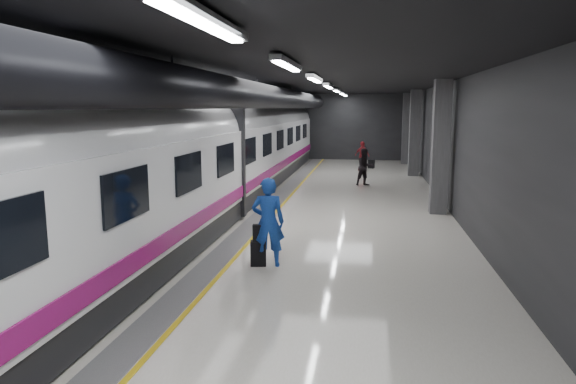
{
  "coord_description": "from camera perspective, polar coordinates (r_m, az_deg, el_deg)",
  "views": [
    {
      "loc": [
        2.15,
        -15.85,
        3.57
      ],
      "look_at": [
        0.09,
        -2.66,
        1.37
      ],
      "focal_mm": 32.0,
      "sensor_mm": 36.0,
      "label": 1
    }
  ],
  "objects": [
    {
      "name": "platform_hall",
      "position": [
        16.98,
        0.65,
        9.23
      ],
      "size": [
        10.02,
        40.02,
        4.51
      ],
      "color": "black",
      "rests_on": "ground"
    },
    {
      "name": "traveler_main",
      "position": [
        11.61,
        -2.23,
        -3.36
      ],
      "size": [
        0.81,
        0.59,
        2.04
      ],
      "primitive_type": "imported",
      "rotation": [
        0.0,
        0.0,
        3.29
      ],
      "color": "#1840B8",
      "rests_on": "ground"
    },
    {
      "name": "train",
      "position": [
        16.81,
        -9.9,
        4.08
      ],
      "size": [
        3.05,
        38.0,
        4.05
      ],
      "color": "black",
      "rests_on": "ground"
    },
    {
      "name": "traveler_far_b",
      "position": [
        30.04,
        8.23,
        4.01
      ],
      "size": [
        1.04,
        0.87,
        1.66
      ],
      "primitive_type": "imported",
      "rotation": [
        0.0,
        0.0,
        -0.58
      ],
      "color": "maroon",
      "rests_on": "ground"
    },
    {
      "name": "shoulder_bag",
      "position": [
        11.67,
        -3.23,
        -4.56
      ],
      "size": [
        0.31,
        0.2,
        0.39
      ],
      "primitive_type": "cube",
      "rotation": [
        0.0,
        0.0,
        0.16
      ],
      "color": "black",
      "rests_on": "suitcase_main"
    },
    {
      "name": "suitcase_main",
      "position": [
        11.81,
        -3.32,
        -6.82
      ],
      "size": [
        0.39,
        0.29,
        0.58
      ],
      "primitive_type": "cube",
      "rotation": [
        0.0,
        0.0,
        0.19
      ],
      "color": "black",
      "rests_on": "ground"
    },
    {
      "name": "ground",
      "position": [
        16.39,
        1.14,
        -3.24
      ],
      "size": [
        40.0,
        40.0,
        0.0
      ],
      "primitive_type": "plane",
      "color": "silver",
      "rests_on": "ground"
    },
    {
      "name": "traveler_far_a",
      "position": [
        23.95,
        8.55,
        2.75
      ],
      "size": [
        1.04,
        0.96,
        1.73
      ],
      "primitive_type": "imported",
      "rotation": [
        0.0,
        0.0,
        0.47
      ],
      "color": "black",
      "rests_on": "ground"
    },
    {
      "name": "suitcase_far",
      "position": [
        31.01,
        9.24,
        3.09
      ],
      "size": [
        0.4,
        0.33,
        0.51
      ],
      "primitive_type": "cube",
      "rotation": [
        0.0,
        0.0,
        -0.33
      ],
      "color": "black",
      "rests_on": "ground"
    }
  ]
}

